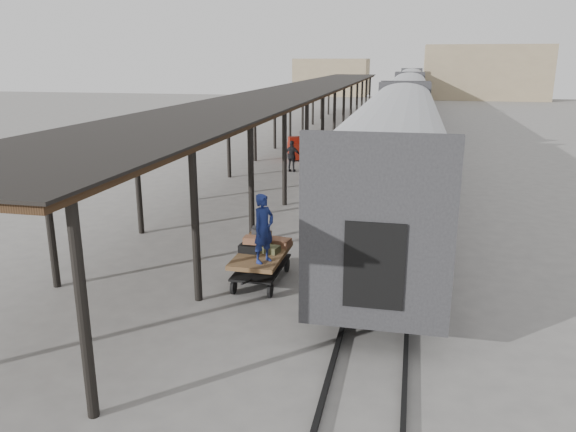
{
  "coord_description": "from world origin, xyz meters",
  "views": [
    {
      "loc": [
        3.78,
        -14.53,
        6.0
      ],
      "look_at": [
        0.48,
        0.4,
        1.7
      ],
      "focal_mm": 35.0,
      "sensor_mm": 36.0,
      "label": 1
    }
  ],
  "objects_px": {
    "porter": "(264,228)",
    "luggage_tug": "(297,149)",
    "pedestrian": "(292,156)",
    "baggage_cart": "(261,260)"
  },
  "relations": [
    {
      "from": "porter",
      "to": "pedestrian",
      "type": "relative_size",
      "value": 1.07
    },
    {
      "from": "baggage_cart",
      "to": "porter",
      "type": "bearing_deg",
      "value": -68.3
    },
    {
      "from": "baggage_cart",
      "to": "luggage_tug",
      "type": "xyz_separation_m",
      "value": [
        -3.01,
        19.54,
        -0.03
      ]
    },
    {
      "from": "luggage_tug",
      "to": "pedestrian",
      "type": "xyz_separation_m",
      "value": [
        0.52,
        -3.88,
        0.24
      ]
    },
    {
      "from": "baggage_cart",
      "to": "luggage_tug",
      "type": "distance_m",
      "value": 19.77
    },
    {
      "from": "luggage_tug",
      "to": "porter",
      "type": "height_order",
      "value": "porter"
    },
    {
      "from": "porter",
      "to": "luggage_tug",
      "type": "bearing_deg",
      "value": 39.04
    },
    {
      "from": "baggage_cart",
      "to": "porter",
      "type": "xyz_separation_m",
      "value": [
        0.25,
        -0.65,
        1.12
      ]
    },
    {
      "from": "porter",
      "to": "baggage_cart",
      "type": "bearing_deg",
      "value": 50.91
    },
    {
      "from": "baggage_cart",
      "to": "pedestrian",
      "type": "relative_size",
      "value": 1.41
    }
  ]
}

